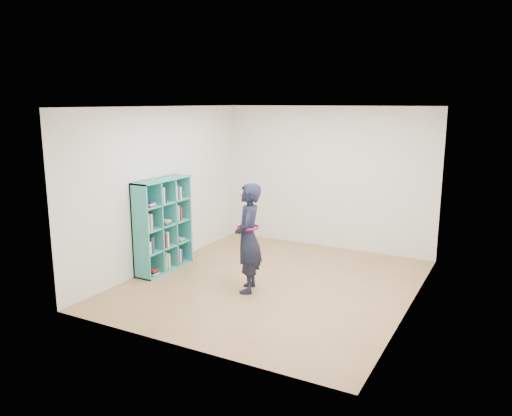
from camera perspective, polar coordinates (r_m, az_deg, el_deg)
The scene contains 9 objects.
floor at distance 7.58m, azimuth 1.87°, elevation -8.58°, with size 4.50×4.50×0.00m, color olive.
ceiling at distance 7.09m, azimuth 2.01°, elevation 11.48°, with size 4.50×4.50×0.00m, color white.
wall_left at distance 8.29m, azimuth -10.56°, elevation 2.34°, with size 0.02×4.50×2.60m, color white.
wall_right at distance 6.61m, azimuth 17.68°, elevation -0.49°, with size 0.02×4.50×2.60m, color white.
wall_back at distance 9.27m, azimuth 8.12°, elevation 3.43°, with size 4.00×0.02×2.60m, color white.
wall_front at distance 5.35m, azimuth -8.82°, elevation -2.93°, with size 4.00×0.02×2.60m, color white.
bookshelf at distance 8.12m, azimuth -10.73°, elevation -2.07°, with size 0.32×1.11×1.48m.
person at distance 7.05m, azimuth -0.89°, elevation -3.45°, with size 0.56×0.67×1.57m.
smartphone at distance 7.14m, azimuth -1.91°, elevation -2.42°, with size 0.06×0.09×0.14m.
Camera 1 is at (3.14, -6.36, 2.67)m, focal length 35.00 mm.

